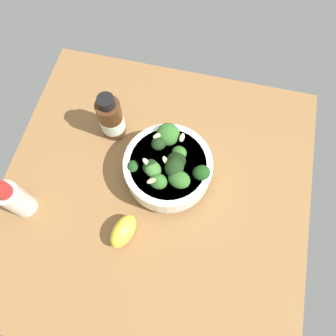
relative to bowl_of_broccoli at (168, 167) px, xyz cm
name	(u,v)px	position (x,y,z in cm)	size (l,w,h in cm)	color
ground_plane	(155,195)	(-4.51, 2.04, -6.94)	(66.58, 66.58, 4.55)	brown
bowl_of_broccoli	(168,167)	(0.00, 0.00, 0.00)	(18.40, 18.69, 10.13)	white
lemon_wedge	(123,231)	(-14.69, 5.80, -2.19)	(7.19, 4.06, 4.95)	yellow
bottle_tall	(15,199)	(-13.88, 27.90, 0.80)	(4.84, 4.84, 11.90)	beige
bottle_short	(111,119)	(8.05, 14.71, 0.75)	(5.43, 5.43, 12.98)	#472814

